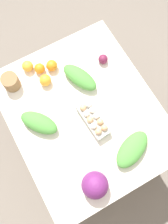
# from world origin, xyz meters

# --- Properties ---
(ground_plane) EXTENTS (8.00, 8.00, 0.00)m
(ground_plane) POSITION_xyz_m (0.00, 0.00, 0.00)
(ground_plane) COLOR #70665B
(dining_table) EXTENTS (1.12, 0.94, 0.74)m
(dining_table) POSITION_xyz_m (0.00, 0.00, 0.63)
(dining_table) COLOR silver
(dining_table) RESTS_ON ground_plane
(cabbage_purple) EXTENTS (0.16, 0.16, 0.16)m
(cabbage_purple) POSITION_xyz_m (-0.43, 0.17, 0.82)
(cabbage_purple) COLOR #6B2366
(cabbage_purple) RESTS_ON dining_table
(egg_carton) EXTENTS (0.27, 0.12, 0.09)m
(egg_carton) POSITION_xyz_m (-0.07, -0.02, 0.78)
(egg_carton) COLOR #B7B7B2
(egg_carton) RESTS_ON dining_table
(paper_bag) EXTENTS (0.11, 0.11, 0.10)m
(paper_bag) POSITION_xyz_m (0.41, 0.32, 0.79)
(paper_bag) COLOR olive
(paper_bag) RESTS_ON dining_table
(greens_bunch_beet_tops) EXTENTS (0.29, 0.21, 0.09)m
(greens_bunch_beet_tops) POSITION_xyz_m (0.22, -0.09, 0.78)
(greens_bunch_beet_tops) COLOR #4C933D
(greens_bunch_beet_tops) RESTS_ON dining_table
(greens_bunch_kale) EXTENTS (0.27, 0.24, 0.09)m
(greens_bunch_kale) POSITION_xyz_m (0.07, 0.28, 0.78)
(greens_bunch_kale) COLOR #4C933D
(greens_bunch_kale) RESTS_ON dining_table
(greens_bunch_scallion) EXTENTS (0.23, 0.30, 0.08)m
(greens_bunch_scallion) POSITION_xyz_m (-0.36, -0.14, 0.78)
(greens_bunch_scallion) COLOR #4C933D
(greens_bunch_scallion) RESTS_ON dining_table
(beet_root) EXTENTS (0.07, 0.07, 0.07)m
(beet_root) POSITION_xyz_m (0.26, -0.30, 0.77)
(beet_root) COLOR maroon
(beet_root) RESTS_ON dining_table
(orange_0) EXTENTS (0.08, 0.08, 0.08)m
(orange_0) POSITION_xyz_m (0.39, 0.03, 0.78)
(orange_0) COLOR orange
(orange_0) RESTS_ON dining_table
(orange_1) EXTENTS (0.08, 0.08, 0.08)m
(orange_1) POSITION_xyz_m (0.46, 0.18, 0.78)
(orange_1) COLOR #F9A833
(orange_1) RESTS_ON dining_table
(orange_2) EXTENTS (0.07, 0.07, 0.07)m
(orange_2) POSITION_xyz_m (0.41, 0.11, 0.77)
(orange_2) COLOR orange
(orange_2) RESTS_ON dining_table
(orange_3) EXTENTS (0.08, 0.08, 0.08)m
(orange_3) POSITION_xyz_m (0.31, 0.12, 0.78)
(orange_3) COLOR orange
(orange_3) RESTS_ON dining_table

